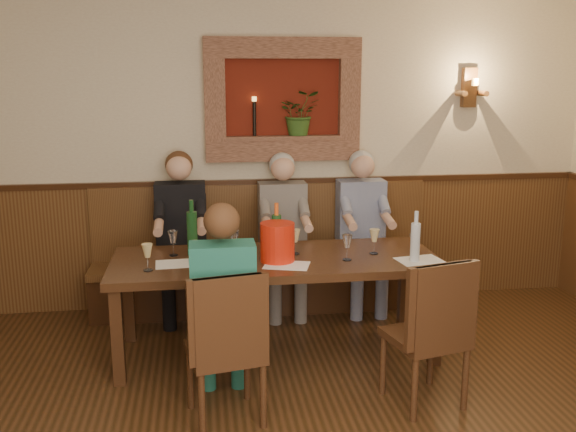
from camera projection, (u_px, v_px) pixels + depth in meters
name	position (u px, v px, depth m)	size (l,w,h in m)	color
room_shell	(327.00, 122.00, 2.70)	(6.04, 6.04, 2.82)	beige
wainscoting	(323.00, 402.00, 2.99)	(6.02, 6.02, 1.15)	#4F2D16
wall_niche	(287.00, 105.00, 5.60)	(1.36, 0.30, 1.06)	#61190D
wall_sconce	(470.00, 88.00, 5.77)	(0.25, 0.20, 0.35)	#4F2D16
dining_table	(276.00, 267.00, 4.76)	(2.40, 0.90, 0.75)	#361A10
bench	(263.00, 273.00, 5.74)	(3.00, 0.45, 1.11)	#381E0F
chair_near_left	(226.00, 376.00, 3.89)	(0.51, 0.51, 0.98)	#361A10
chair_near_right	(426.00, 362.00, 4.09)	(0.53, 0.53, 0.99)	#361A10
person_bench_left	(182.00, 250.00, 5.49)	(0.43, 0.52, 1.44)	black
person_bench_mid	(284.00, 248.00, 5.61)	(0.41, 0.51, 1.41)	#514D4A
person_bench_right	(362.00, 245.00, 5.70)	(0.42, 0.51, 1.42)	navy
person_chair_front	(224.00, 326.00, 3.97)	(0.39, 0.48, 1.35)	#195159
spittoon_bucket	(277.00, 242.00, 4.62)	(0.25, 0.25, 0.28)	red
wine_bottle_green_a	(277.00, 234.00, 4.76)	(0.07, 0.07, 0.40)	#19471E
wine_bottle_green_b	(192.00, 232.00, 4.78)	(0.09, 0.09, 0.42)	#19471E
water_bottle	(415.00, 241.00, 4.61)	(0.09, 0.09, 0.37)	silver
tasting_sheet_a	(178.00, 264.00, 4.58)	(0.31, 0.22, 0.00)	white
tasting_sheet_b	(287.00, 265.00, 4.55)	(0.31, 0.22, 0.00)	white
tasting_sheet_c	(420.00, 260.00, 4.66)	(0.32, 0.23, 0.00)	white
tasting_sheet_d	(234.00, 270.00, 4.42)	(0.26, 0.19, 0.00)	white
wine_glass_0	(374.00, 242.00, 4.81)	(0.08, 0.08, 0.19)	#D0BA7C
wine_glass_1	(414.00, 247.00, 4.66)	(0.08, 0.08, 0.19)	white
wine_glass_2	(347.00, 248.00, 4.65)	(0.08, 0.08, 0.19)	white
wine_glass_3	(173.00, 243.00, 4.76)	(0.08, 0.08, 0.19)	white
wine_glass_4	(234.00, 243.00, 4.77)	(0.08, 0.08, 0.19)	white
wine_glass_5	(148.00, 257.00, 4.40)	(0.08, 0.08, 0.19)	#D0BA7C
wine_glass_6	(271.00, 251.00, 4.57)	(0.08, 0.08, 0.19)	#D0BA7C
wine_glass_7	(195.00, 254.00, 4.48)	(0.08, 0.08, 0.19)	#D0BA7C
wine_glass_8	(241.00, 256.00, 4.43)	(0.08, 0.08, 0.19)	#D0BA7C
wine_glass_9	(295.00, 242.00, 4.80)	(0.08, 0.08, 0.19)	#D0BA7C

